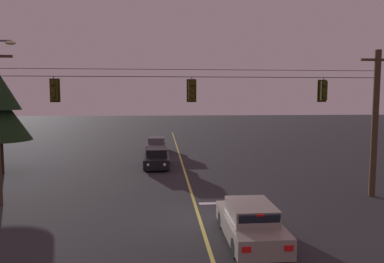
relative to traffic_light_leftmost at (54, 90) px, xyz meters
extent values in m
plane|color=#28282B|center=(6.61, -2.75, -5.46)|extent=(180.00, 180.00, 0.00)
cube|color=#D1C64C|center=(6.61, 6.02, -5.46)|extent=(0.14, 60.00, 0.01)
cube|color=silver|center=(8.51, -0.58, -5.46)|extent=(3.40, 0.36, 0.01)
cylinder|color=#423021|center=(15.94, 0.02, -1.70)|extent=(0.32, 0.32, 7.52)
cube|color=#423021|center=(15.94, 0.02, 1.55)|extent=(1.80, 0.12, 0.12)
cylinder|color=slate|center=(15.94, 0.02, 1.20)|extent=(0.12, 0.12, 0.18)
cylinder|color=black|center=(6.61, 0.02, 0.65)|extent=(18.67, 0.03, 0.03)
cylinder|color=black|center=(6.61, 0.02, 1.00)|extent=(18.67, 0.02, 0.02)
cylinder|color=black|center=(0.00, 0.02, 0.56)|extent=(0.04, 0.04, 0.18)
cube|color=#332D0A|center=(0.00, 0.02, -0.01)|extent=(0.32, 0.26, 0.96)
cube|color=#332D0A|center=(0.00, 0.16, -0.01)|extent=(0.48, 0.03, 1.12)
sphere|color=#380A0A|center=(0.00, -0.14, 0.28)|extent=(0.17, 0.17, 0.17)
cylinder|color=#332D0A|center=(0.00, -0.18, 0.33)|extent=(0.20, 0.10, 0.20)
sphere|color=orange|center=(0.00, -0.14, -0.01)|extent=(0.17, 0.17, 0.17)
cylinder|color=#332D0A|center=(0.00, -0.18, 0.04)|extent=(0.20, 0.10, 0.20)
sphere|color=black|center=(0.00, -0.14, -0.29)|extent=(0.17, 0.17, 0.17)
cylinder|color=#332D0A|center=(0.00, -0.18, -0.25)|extent=(0.20, 0.10, 0.20)
cylinder|color=black|center=(6.51, 0.02, 0.56)|extent=(0.04, 0.04, 0.18)
cube|color=#332D0A|center=(6.51, 0.02, -0.01)|extent=(0.32, 0.26, 0.96)
cube|color=#332D0A|center=(6.51, 0.16, -0.01)|extent=(0.48, 0.03, 1.12)
sphere|color=#380A0A|center=(6.51, -0.14, 0.28)|extent=(0.17, 0.17, 0.17)
cylinder|color=#332D0A|center=(6.51, -0.18, 0.33)|extent=(0.20, 0.10, 0.20)
sphere|color=orange|center=(6.51, -0.14, -0.01)|extent=(0.17, 0.17, 0.17)
cylinder|color=#332D0A|center=(6.51, -0.18, 0.04)|extent=(0.20, 0.10, 0.20)
sphere|color=black|center=(6.51, -0.14, -0.29)|extent=(0.17, 0.17, 0.17)
cylinder|color=#332D0A|center=(6.51, -0.18, -0.25)|extent=(0.20, 0.10, 0.20)
cylinder|color=black|center=(13.13, 0.02, 0.56)|extent=(0.04, 0.04, 0.18)
cube|color=#332D0A|center=(13.13, 0.02, -0.01)|extent=(0.32, 0.26, 0.96)
cube|color=#332D0A|center=(13.13, 0.16, -0.01)|extent=(0.48, 0.03, 1.12)
sphere|color=#380A0A|center=(13.13, -0.14, 0.28)|extent=(0.17, 0.17, 0.17)
cylinder|color=#332D0A|center=(13.13, -0.18, 0.33)|extent=(0.20, 0.10, 0.20)
sphere|color=orange|center=(13.13, -0.14, -0.01)|extent=(0.17, 0.17, 0.17)
cylinder|color=#332D0A|center=(13.13, -0.18, 0.04)|extent=(0.20, 0.10, 0.20)
sphere|color=black|center=(13.13, -0.14, -0.29)|extent=(0.17, 0.17, 0.17)
cylinder|color=#332D0A|center=(13.13, -0.18, -0.25)|extent=(0.20, 0.10, 0.20)
cube|color=gray|center=(8.17, -5.16, -4.96)|extent=(1.80, 4.30, 0.68)
cube|color=gray|center=(8.17, -5.28, -4.35)|extent=(1.51, 2.15, 0.54)
cube|color=black|center=(8.17, -4.35, -4.35)|extent=(1.40, 0.21, 0.48)
cube|color=black|center=(8.17, -6.35, -4.35)|extent=(1.37, 0.18, 0.46)
cylinder|color=black|center=(7.38, -3.83, -5.14)|extent=(0.22, 0.64, 0.64)
cylinder|color=black|center=(8.97, -3.83, -5.14)|extent=(0.22, 0.64, 0.64)
cylinder|color=black|center=(7.38, -6.50, -5.14)|extent=(0.22, 0.64, 0.64)
cylinder|color=black|center=(8.97, -6.50, -5.14)|extent=(0.22, 0.64, 0.64)
cube|color=red|center=(7.53, -7.33, -4.86)|extent=(0.28, 0.03, 0.18)
cube|color=red|center=(8.82, -7.33, -4.86)|extent=(0.28, 0.03, 0.18)
cube|color=red|center=(8.17, -6.45, -4.12)|extent=(0.24, 0.04, 0.06)
cube|color=black|center=(4.65, 8.90, -4.96)|extent=(1.80, 4.30, 0.68)
cube|color=black|center=(4.65, 9.02, -4.35)|extent=(1.51, 2.15, 0.54)
cube|color=black|center=(4.65, 8.08, -4.35)|extent=(1.40, 0.21, 0.48)
cube|color=black|center=(4.65, 10.08, -4.35)|extent=(1.37, 0.18, 0.46)
cylinder|color=black|center=(5.45, 7.57, -5.14)|extent=(0.22, 0.64, 0.64)
cylinder|color=black|center=(3.86, 7.57, -5.14)|extent=(0.22, 0.64, 0.64)
cylinder|color=black|center=(5.45, 10.23, -5.14)|extent=(0.22, 0.64, 0.64)
cylinder|color=black|center=(3.86, 10.23, -5.14)|extent=(0.22, 0.64, 0.64)
sphere|color=white|center=(5.21, 6.73, -4.90)|extent=(0.20, 0.20, 0.20)
sphere|color=white|center=(4.10, 6.73, -4.90)|extent=(0.20, 0.20, 0.20)
cube|color=#4C4C51|center=(4.52, 16.42, -4.96)|extent=(1.80, 4.30, 0.68)
cube|color=#4C4C51|center=(4.52, 16.54, -4.35)|extent=(1.51, 2.15, 0.54)
cube|color=black|center=(4.52, 15.60, -4.35)|extent=(1.40, 0.21, 0.48)
cube|color=black|center=(4.52, 17.60, -4.35)|extent=(1.37, 0.18, 0.46)
cylinder|color=black|center=(5.31, 15.09, -5.14)|extent=(0.22, 0.64, 0.64)
cylinder|color=black|center=(3.73, 15.09, -5.14)|extent=(0.22, 0.64, 0.64)
cylinder|color=black|center=(5.31, 17.75, -5.14)|extent=(0.22, 0.64, 0.64)
cylinder|color=black|center=(3.73, 17.75, -5.14)|extent=(0.22, 0.64, 0.64)
sphere|color=white|center=(5.08, 14.25, -4.90)|extent=(0.20, 0.20, 0.20)
sphere|color=white|center=(3.96, 14.25, -4.90)|extent=(0.20, 0.20, 0.20)
ellipsoid|color=beige|center=(-2.81, 2.36, 2.51)|extent=(0.56, 0.30, 0.22)
cylinder|color=#332316|center=(-5.84, 7.54, -4.19)|extent=(0.36, 0.36, 2.56)
camera|label=1|loc=(5.05, -17.39, -0.37)|focal=33.46mm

